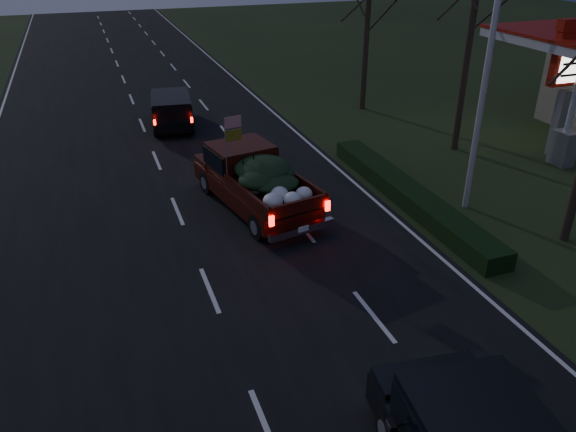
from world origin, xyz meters
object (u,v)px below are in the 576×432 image
object	(u,v)px
light_pole	(491,45)
pickup_truck	(254,177)
lead_suv	(171,108)
gas_price_pylon	(571,66)

from	to	relation	value
light_pole	pickup_truck	world-z (taller)	light_pole
light_pole	lead_suv	size ratio (longest dim) A/B	2.00
lead_suv	gas_price_pylon	bearing A→B (deg)	-25.50
light_pole	gas_price_pylon	bearing A→B (deg)	24.74
light_pole	pickup_truck	distance (m)	8.51
gas_price_pylon	lead_suv	bearing A→B (deg)	147.47
pickup_truck	light_pole	bearing A→B (deg)	-30.41
pickup_truck	gas_price_pylon	bearing A→B (deg)	-8.44
gas_price_pylon	pickup_truck	size ratio (longest dim) A/B	0.93
light_pole	lead_suv	world-z (taller)	light_pole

